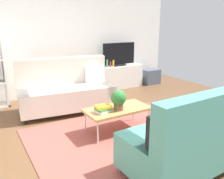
{
  "coord_description": "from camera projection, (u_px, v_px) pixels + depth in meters",
  "views": [
    {
      "loc": [
        -2.08,
        -3.15,
        1.81
      ],
      "look_at": [
        0.03,
        0.38,
        0.65
      ],
      "focal_mm": 38.04,
      "sensor_mm": 36.0,
      "label": 1
    }
  ],
  "objects": [
    {
      "name": "area_rug",
      "position": [
        121.0,
        136.0,
        3.92
      ],
      "size": [
        2.9,
        2.2,
        0.01
      ],
      "primitive_type": "cube",
      "color": "#9E4C42",
      "rests_on": "ground_plane"
    },
    {
      "name": "couch_beige",
      "position": [
        66.0,
        90.0,
        4.97
      ],
      "size": [
        1.99,
        1.06,
        1.1
      ],
      "rotation": [
        0.0,
        0.0,
        3.02
      ],
      "color": "beige",
      "rests_on": "ground_plane"
    },
    {
      "name": "coffee_table",
      "position": [
        118.0,
        110.0,
        4.0
      ],
      "size": [
        1.1,
        0.56,
        0.42
      ],
      "color": "#B7844C",
      "rests_on": "ground_plane"
    },
    {
      "name": "wall_far",
      "position": [
        62.0,
        37.0,
        6.04
      ],
      "size": [
        6.4,
        0.12,
        2.9
      ],
      "primitive_type": "cube",
      "color": "white",
      "rests_on": "ground_plane"
    },
    {
      "name": "tv_console",
      "position": [
        118.0,
        77.0,
        6.8
      ],
      "size": [
        1.4,
        0.44,
        0.64
      ],
      "primitive_type": "cube",
      "color": "silver",
      "rests_on": "ground_plane"
    },
    {
      "name": "storage_trunk",
      "position": [
        150.0,
        76.0,
        7.29
      ],
      "size": [
        0.52,
        0.4,
        0.44
      ],
      "primitive_type": "cube",
      "color": "#4C5666",
      "rests_on": "ground_plane"
    },
    {
      "name": "bottle_0",
      "position": [
        107.0,
        63.0,
        6.45
      ],
      "size": [
        0.06,
        0.06,
        0.21
      ],
      "primitive_type": "cylinder",
      "color": "#3F8C4C",
      "rests_on": "tv_console"
    },
    {
      "name": "couch_green",
      "position": [
        198.0,
        136.0,
        2.95
      ],
      "size": [
        1.92,
        0.88,
        1.1
      ],
      "rotation": [
        0.0,
        0.0,
        0.02
      ],
      "color": "teal",
      "rests_on": "ground_plane"
    },
    {
      "name": "table_book_2",
      "position": [
        103.0,
        107.0,
        3.8
      ],
      "size": [
        0.25,
        0.19,
        0.04
      ],
      "primitive_type": "cube",
      "rotation": [
        0.0,
        0.0,
        -0.04
      ],
      "color": "gold",
      "rests_on": "table_book_1"
    },
    {
      "name": "vase_0",
      "position": [
        100.0,
        65.0,
        6.45
      ],
      "size": [
        0.12,
        0.12,
        0.13
      ],
      "primitive_type": "cylinder",
      "color": "#4C72B2",
      "rests_on": "tv_console"
    },
    {
      "name": "table_book_0",
      "position": [
        103.0,
        111.0,
        3.82
      ],
      "size": [
        0.27,
        0.23,
        0.04
      ],
      "primitive_type": "cube",
      "rotation": [
        0.0,
        0.0,
        0.21
      ],
      "color": "silver",
      "rests_on": "coffee_table"
    },
    {
      "name": "tv",
      "position": [
        119.0,
        55.0,
        6.61
      ],
      "size": [
        1.0,
        0.2,
        0.64
      ],
      "color": "black",
      "rests_on": "tv_console"
    },
    {
      "name": "bottle_1",
      "position": [
        110.0,
        64.0,
        6.51
      ],
      "size": [
        0.04,
        0.04,
        0.15
      ],
      "primitive_type": "cylinder",
      "color": "red",
      "rests_on": "tv_console"
    },
    {
      "name": "potted_plant",
      "position": [
        119.0,
        99.0,
        3.88
      ],
      "size": [
        0.25,
        0.25,
        0.34
      ],
      "color": "brown",
      "rests_on": "coffee_table"
    },
    {
      "name": "table_book_1",
      "position": [
        103.0,
        109.0,
        3.81
      ],
      "size": [
        0.26,
        0.21,
        0.04
      ],
      "primitive_type": "cube",
      "rotation": [
        0.0,
        0.0,
        0.13
      ],
      "color": "#3F8C4C",
      "rests_on": "table_book_0"
    },
    {
      "name": "ground_plane",
      "position": [
        122.0,
        131.0,
        4.12
      ],
      "size": [
        7.68,
        7.68,
        0.0
      ],
      "primitive_type": "plane",
      "color": "brown"
    },
    {
      "name": "bottle_2",
      "position": [
        113.0,
        63.0,
        6.56
      ],
      "size": [
        0.06,
        0.06,
        0.18
      ],
      "primitive_type": "cylinder",
      "color": "gold",
      "rests_on": "tv_console"
    }
  ]
}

